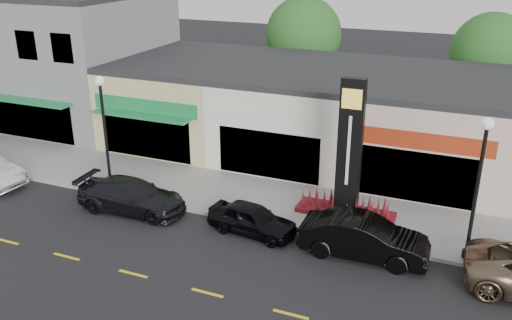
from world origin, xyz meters
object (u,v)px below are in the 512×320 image
object	(u,v)px
lamp_east_near	(479,176)
pylon_sign	(348,169)
lamp_west_near	(104,122)
car_dark_sedan	(132,196)
car_black_sedan	(252,219)
car_black_conv	(364,238)

from	to	relation	value
lamp_east_near	pylon_sign	distance (m)	5.42
lamp_west_near	lamp_east_near	bearing A→B (deg)	0.00
lamp_east_near	car_dark_sedan	size ratio (longest dim) A/B	1.11
car_black_sedan	car_black_conv	size ratio (longest dim) A/B	0.78
lamp_west_near	lamp_east_near	world-z (taller)	same
pylon_sign	lamp_east_near	bearing A→B (deg)	-18.75
car_black_conv	car_dark_sedan	bearing A→B (deg)	89.98
pylon_sign	car_black_sedan	bearing A→B (deg)	-138.71
lamp_east_near	car_black_sedan	size ratio (longest dim) A/B	1.47
lamp_west_near	car_black_conv	distance (m)	12.71
pylon_sign	car_black_sedan	world-z (taller)	pylon_sign
car_black_sedan	car_dark_sedan	bearing A→B (deg)	98.87
lamp_west_near	pylon_sign	distance (m)	11.19
car_black_conv	car_black_sedan	bearing A→B (deg)	88.74
car_dark_sedan	lamp_west_near	bearing A→B (deg)	55.94
lamp_east_near	pylon_sign	bearing A→B (deg)	161.25
pylon_sign	car_black_conv	distance (m)	3.48
lamp_west_near	lamp_east_near	size ratio (longest dim) A/B	1.00
car_black_sedan	car_black_conv	distance (m)	4.57
lamp_east_near	pylon_sign	size ratio (longest dim) A/B	0.91
pylon_sign	lamp_west_near	bearing A→B (deg)	-171.23
lamp_east_near	lamp_west_near	bearing A→B (deg)	180.00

